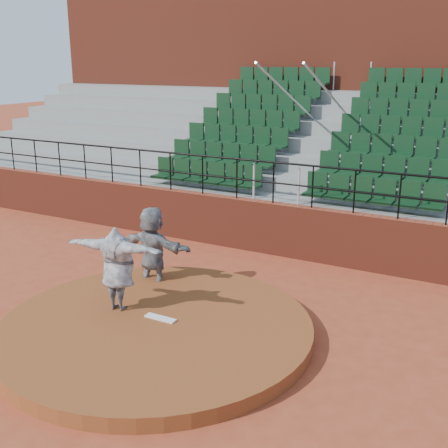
{
  "coord_description": "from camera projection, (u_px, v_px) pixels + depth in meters",
  "views": [
    {
      "loc": [
        5.34,
        -7.27,
        4.68
      ],
      "look_at": [
        0.0,
        2.5,
        1.4
      ],
      "focal_mm": 45.0,
      "sensor_mm": 36.0,
      "label": 1
    }
  ],
  "objects": [
    {
      "name": "seating_deck",
      "position": [
        322.0,
        172.0,
        16.77
      ],
      "size": [
        24.0,
        5.97,
        4.63
      ],
      "color": "gray",
      "rests_on": "ground"
    },
    {
      "name": "boundary_wall",
      "position": [
        272.0,
        228.0,
        13.92
      ],
      "size": [
        24.0,
        0.3,
        1.3
      ],
      "primitive_type": "cube",
      "color": "maroon",
      "rests_on": "ground"
    },
    {
      "name": "pitcher",
      "position": [
        118.0,
        268.0,
        10.16
      ],
      "size": [
        1.99,
        0.79,
        1.57
      ],
      "primitive_type": "imported",
      "rotation": [
        0.0,
        0.0,
        3.28
      ],
      "color": "black",
      "rests_on": "pitchers_mound"
    },
    {
      "name": "press_box_facade",
      "position": [
        363.0,
        93.0,
        19.5
      ],
      "size": [
        24.0,
        3.0,
        7.1
      ],
      "primitive_type": "cube",
      "color": "maroon",
      "rests_on": "ground"
    },
    {
      "name": "pitchers_mound",
      "position": [
        156.0,
        329.0,
        9.86
      ],
      "size": [
        5.5,
        5.5,
        0.25
      ],
      "primitive_type": "cylinder",
      "color": "brown",
      "rests_on": "ground"
    },
    {
      "name": "pitching_rubber",
      "position": [
        161.0,
        318.0,
        9.95
      ],
      "size": [
        0.6,
        0.15,
        0.03
      ],
      "primitive_type": "cube",
      "color": "white",
      "rests_on": "pitchers_mound"
    },
    {
      "name": "fielder",
      "position": [
        153.0,
        249.0,
        11.63
      ],
      "size": [
        1.71,
        0.66,
        1.8
      ],
      "primitive_type": "imported",
      "rotation": [
        0.0,
        0.0,
        3.06
      ],
      "color": "black",
      "rests_on": "ground"
    },
    {
      "name": "ground",
      "position": [
        156.0,
        335.0,
        9.9
      ],
      "size": [
        90.0,
        90.0,
        0.0
      ],
      "primitive_type": "plane",
      "color": "#A54125",
      "rests_on": "ground"
    },
    {
      "name": "wall_railing",
      "position": [
        274.0,
        173.0,
        13.53
      ],
      "size": [
        24.04,
        0.05,
        1.03
      ],
      "color": "black",
      "rests_on": "boundary_wall"
    }
  ]
}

